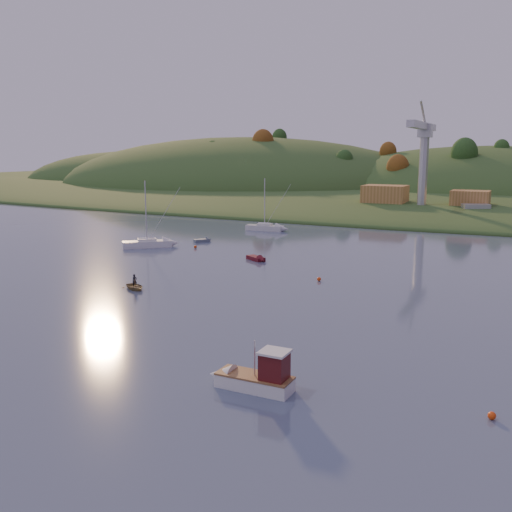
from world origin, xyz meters
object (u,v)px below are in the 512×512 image
at_px(grey_dinghy, 205,240).
at_px(sailboat_far, 265,227).
at_px(sailboat_near, 147,243).
at_px(red_tender, 258,259).
at_px(fishing_boat, 249,376).
at_px(canoe, 135,287).

bearing_deg(grey_dinghy, sailboat_far, 25.27).
relative_size(sailboat_near, grey_dinghy, 3.33).
distance_m(red_tender, grey_dinghy, 20.63).
bearing_deg(sailboat_far, fishing_boat, -69.97).
distance_m(fishing_boat, grey_dinghy, 64.89).
bearing_deg(fishing_boat, sailboat_far, -65.15).
xyz_separation_m(sailboat_near, sailboat_far, (8.88, 27.52, -0.03)).
distance_m(sailboat_near, red_tender, 22.33).
xyz_separation_m(fishing_boat, sailboat_far, (-33.03, 71.55, -0.18)).
height_order(sailboat_near, grey_dinghy, sailboat_near).
xyz_separation_m(red_tender, grey_dinghy, (-16.68, 12.15, -0.03)).
bearing_deg(red_tender, grey_dinghy, 175.57).
bearing_deg(sailboat_far, canoe, -85.98).
distance_m(fishing_boat, sailboat_far, 78.81).
bearing_deg(sailboat_far, sailboat_near, -112.64).
bearing_deg(canoe, grey_dinghy, 46.10).
height_order(sailboat_far, grey_dinghy, sailboat_far).
bearing_deg(grey_dinghy, sailboat_near, -173.68).
height_order(fishing_boat, sailboat_far, sailboat_far).
bearing_deg(grey_dinghy, red_tender, -90.11).
height_order(sailboat_near, sailboat_far, sailboat_near).
bearing_deg(sailboat_near, fishing_boat, -88.59).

